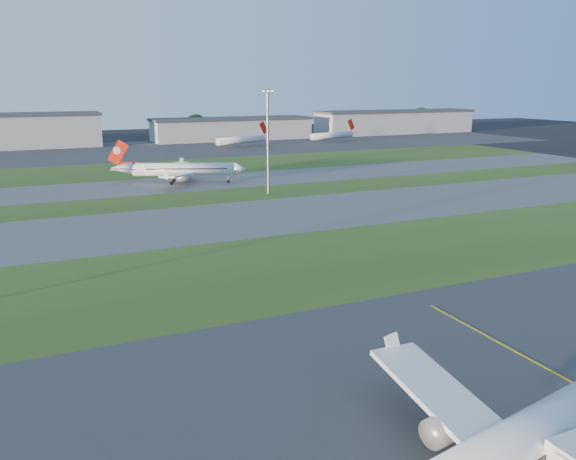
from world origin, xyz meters
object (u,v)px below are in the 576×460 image
airliner_parked (527,444)px  light_mast_centre (268,135)px  mini_jet_near (242,140)px  airliner_taxiing (183,170)px  mini_jet_far (332,135)px

airliner_parked → light_mast_centre: 110.95m
mini_jet_near → light_mast_centre: size_ratio=1.08×
light_mast_centre → airliner_parked: bearing=-103.4°
airliner_taxiing → mini_jet_far: bearing=-116.0°
airliner_parked → mini_jet_far: size_ratio=1.26×
mini_jet_near → mini_jet_far: size_ratio=0.99×
mini_jet_near → light_mast_centre: bearing=-123.7°
mini_jet_far → light_mast_centre: 140.43m
light_mast_centre → mini_jet_near: bearing=73.8°
airliner_parked → mini_jet_near: bearing=64.5°
airliner_taxiing → light_mast_centre: 31.51m
mini_jet_near → airliner_parked: bearing=-122.3°
mini_jet_near → mini_jet_far: same height
airliner_parked → light_mast_centre: bearing=66.0°
airliner_parked → mini_jet_far: bearing=53.8°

